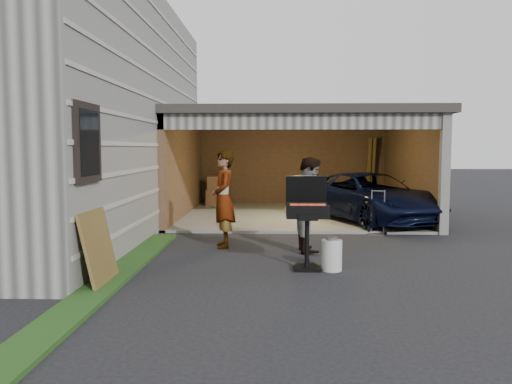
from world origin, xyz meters
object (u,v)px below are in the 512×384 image
(minivan, at_px, (370,199))
(man, at_px, (311,204))
(bbq_grill, at_px, (307,214))
(hand_truck, at_px, (377,226))
(woman, at_px, (223,199))
(propane_tank, at_px, (332,255))
(plywood_panel, at_px, (99,248))

(minivan, relative_size, man, 2.51)
(bbq_grill, distance_m, hand_truck, 3.75)
(hand_truck, bearing_deg, woman, -134.84)
(propane_tank, relative_size, plywood_panel, 0.45)
(man, bearing_deg, propane_tank, -176.50)
(man, distance_m, propane_tank, 1.64)
(woman, distance_m, propane_tank, 2.70)
(man, distance_m, bbq_grill, 1.40)
(minivan, distance_m, woman, 4.82)
(bbq_grill, height_order, hand_truck, bbq_grill)
(man, relative_size, hand_truck, 1.76)
(propane_tank, distance_m, plywood_panel, 3.51)
(minivan, height_order, propane_tank, minivan)
(plywood_panel, distance_m, hand_truck, 6.43)
(plywood_panel, bearing_deg, man, 38.20)
(minivan, xyz_separation_m, propane_tank, (-1.58, -5.13, -0.37))
(bbq_grill, bearing_deg, propane_tank, -13.70)
(bbq_grill, xyz_separation_m, hand_truck, (1.79, 3.23, -0.68))
(plywood_panel, xyz_separation_m, hand_truck, (4.76, 4.30, -0.34))
(man, xyz_separation_m, hand_truck, (1.62, 1.83, -0.69))
(minivan, height_order, plywood_panel, minivan)
(bbq_grill, xyz_separation_m, propane_tank, (0.39, -0.09, -0.63))
(woman, height_order, plywood_panel, woman)
(minivan, bearing_deg, woman, -160.45)
(propane_tank, distance_m, hand_truck, 3.60)
(minivan, bearing_deg, hand_truck, -119.88)
(woman, bearing_deg, minivan, 121.97)
(minivan, xyz_separation_m, bbq_grill, (-1.96, -5.04, 0.26))
(man, xyz_separation_m, plywood_panel, (-3.14, -2.47, -0.35))
(woman, xyz_separation_m, bbq_grill, (1.50, -1.71, -0.07))
(minivan, bearing_deg, plywood_panel, -153.26)
(bbq_grill, relative_size, hand_truck, 1.48)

